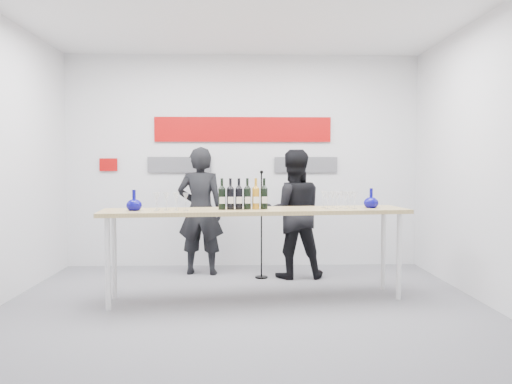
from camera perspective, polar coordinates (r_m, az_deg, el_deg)
ground at (r=5.33m, az=-1.39°, el=-12.60°), size 5.00×5.00×0.00m
back_wall at (r=7.13m, az=-1.51°, el=3.54°), size 5.00×0.04×3.00m
signage at (r=7.11m, az=-1.96°, el=6.01°), size 3.38×0.02×0.79m
tasting_table at (r=5.33m, az=0.03°, el=-2.74°), size 3.29×0.99×0.97m
wine_bottles at (r=5.28m, az=-1.48°, el=-0.20°), size 0.53×0.13×0.33m
decanter_left at (r=5.28m, az=-13.77°, el=-0.91°), size 0.16×0.16×0.21m
decanter_right at (r=5.62m, az=13.02°, el=-0.67°), size 0.16×0.16×0.21m
glasses_left at (r=5.26m, az=-9.89°, el=-1.05°), size 0.38×0.24×0.18m
glasses_right at (r=5.51m, az=9.46°, el=-0.87°), size 0.38×0.25×0.18m
presenter_left at (r=6.62m, az=-6.36°, el=-2.15°), size 0.66×0.47×1.68m
presenter_right at (r=6.41m, az=4.25°, el=-2.49°), size 0.83×0.66×1.64m
mic_stand at (r=6.39m, az=0.62°, el=-6.12°), size 0.16×0.16×1.38m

